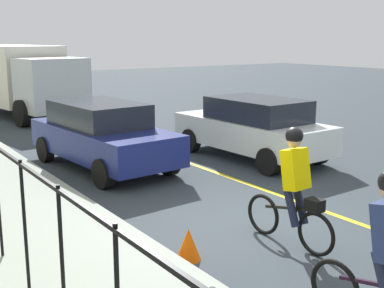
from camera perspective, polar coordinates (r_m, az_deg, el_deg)
name	(u,v)px	position (r m, az deg, el deg)	size (l,w,h in m)	color
ground_plane	(258,230)	(8.49, 7.45, -9.56)	(80.00, 80.00, 0.00)	#313A40
lane_line_centre	(324,211)	(9.58, 14.66, -7.32)	(36.00, 0.12, 0.01)	yellow
sidewalk	(57,281)	(6.85, -15.00, -14.65)	(40.00, 3.20, 0.15)	#929D91
cyclist_lead	(294,188)	(7.66, 11.39, -4.88)	(1.71, 0.38, 1.83)	black
patrol_sedan	(253,127)	(13.18, 6.87, 1.91)	(4.46, 2.05, 1.58)	white
parked_sedan_rear	(102,134)	(12.31, -10.08, 1.10)	(4.52, 2.18, 1.58)	navy
box_truck_background	(22,77)	(21.37, -18.62, 7.15)	(6.93, 3.15, 2.78)	silver
traffic_cone_near	(188,244)	(7.29, -0.40, -11.21)	(0.36, 0.36, 0.46)	#EE5405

